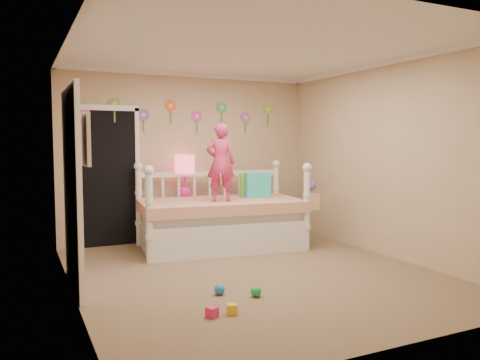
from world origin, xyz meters
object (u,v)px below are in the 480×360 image
daybed (221,205)px  nightstand (185,220)px  child (221,163)px  table_lamp (185,170)px

daybed → nightstand: bearing=122.4°
daybed → child: bearing=-106.7°
table_lamp → child: bearing=-74.7°
child → table_lamp: bearing=-54.1°
child → nightstand: 1.28m
child → table_lamp: (-0.23, 0.86, -0.14)m
daybed → child: child is taller
daybed → table_lamp: 0.87m
daybed → child: size_ratio=2.14×
child → table_lamp: child is taller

